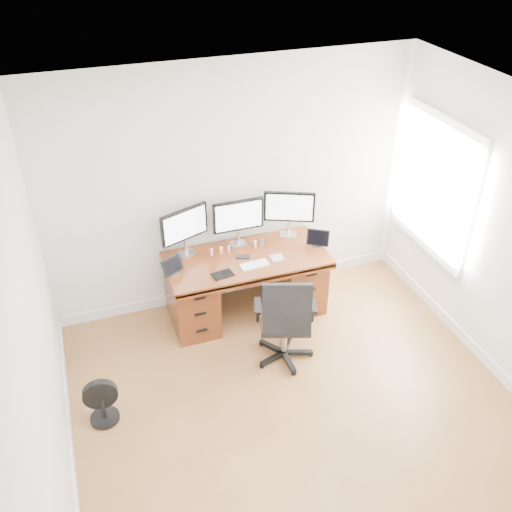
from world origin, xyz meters
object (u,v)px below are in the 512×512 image
object	(u,v)px
keyboard	(255,265)
office_chair	(285,333)
desk	(246,282)
floor_fan	(102,402)
monitor_center	(238,217)

from	to	relation	value
keyboard	office_chair	bearing A→B (deg)	-86.95
desk	floor_fan	xyz separation A→B (m)	(-1.69, -1.04, -0.18)
desk	keyboard	distance (m)	0.41
floor_fan	keyboard	world-z (taller)	keyboard
office_chair	floor_fan	xyz separation A→B (m)	(-1.80, -0.18, -0.12)
office_chair	monitor_center	xyz separation A→B (m)	(-0.12, 1.10, 0.74)
desk	office_chair	world-z (taller)	office_chair
monitor_center	keyboard	world-z (taller)	monitor_center
office_chair	monitor_center	distance (m)	1.33
office_chair	monitor_center	size ratio (longest dim) A/B	1.90
office_chair	keyboard	world-z (taller)	office_chair
office_chair	keyboard	distance (m)	0.77
office_chair	keyboard	xyz separation A→B (m)	(-0.09, 0.65, 0.41)
desk	office_chair	xyz separation A→B (m)	(0.12, -0.86, -0.06)
monitor_center	keyboard	size ratio (longest dim) A/B	1.85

